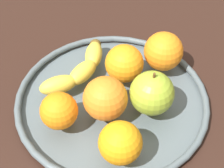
# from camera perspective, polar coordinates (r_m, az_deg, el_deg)

# --- Properties ---
(ground_plane) EXTENTS (1.69, 1.69, 0.04)m
(ground_plane) POSITION_cam_1_polar(r_m,az_deg,el_deg) (0.64, 0.00, -4.17)
(ground_plane) COLOR black
(fruit_bowl) EXTENTS (0.35, 0.35, 0.02)m
(fruit_bowl) POSITION_cam_1_polar(r_m,az_deg,el_deg) (0.62, 0.00, -2.47)
(fruit_bowl) COLOR #4F5A5E
(fruit_bowl) RESTS_ON ground_plane
(banana) EXTENTS (0.18, 0.08, 0.03)m
(banana) POSITION_cam_1_polar(r_m,az_deg,el_deg) (0.64, -5.46, 2.54)
(banana) COLOR yellow
(banana) RESTS_ON fruit_bowl
(apple) EXTENTS (0.08, 0.08, 0.08)m
(apple) POSITION_cam_1_polar(r_m,az_deg,el_deg) (0.57, 6.71, -1.54)
(apple) COLOR #93AB2D
(apple) RESTS_ON fruit_bowl
(orange_center) EXTENTS (0.07, 0.07, 0.07)m
(orange_center) POSITION_cam_1_polar(r_m,az_deg,el_deg) (0.51, 1.40, -9.83)
(orange_center) COLOR orange
(orange_center) RESTS_ON fruit_bowl
(orange_front_left) EXTENTS (0.06, 0.06, 0.06)m
(orange_front_left) POSITION_cam_1_polar(r_m,az_deg,el_deg) (0.56, -8.89, -4.46)
(orange_front_left) COLOR orange
(orange_front_left) RESTS_ON fruit_bowl
(orange_back_right) EXTENTS (0.07, 0.07, 0.07)m
(orange_back_right) POSITION_cam_1_polar(r_m,az_deg,el_deg) (0.62, 2.08, 3.47)
(orange_back_right) COLOR orange
(orange_back_right) RESTS_ON fruit_bowl
(orange_back_left) EXTENTS (0.08, 0.08, 0.08)m
(orange_back_left) POSITION_cam_1_polar(r_m,az_deg,el_deg) (0.56, -1.13, -2.45)
(orange_back_left) COLOR orange
(orange_back_left) RESTS_ON fruit_bowl
(orange_front_right) EXTENTS (0.07, 0.07, 0.07)m
(orange_front_right) POSITION_cam_1_polar(r_m,az_deg,el_deg) (0.65, 8.63, 5.45)
(orange_front_right) COLOR orange
(orange_front_right) RESTS_ON fruit_bowl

